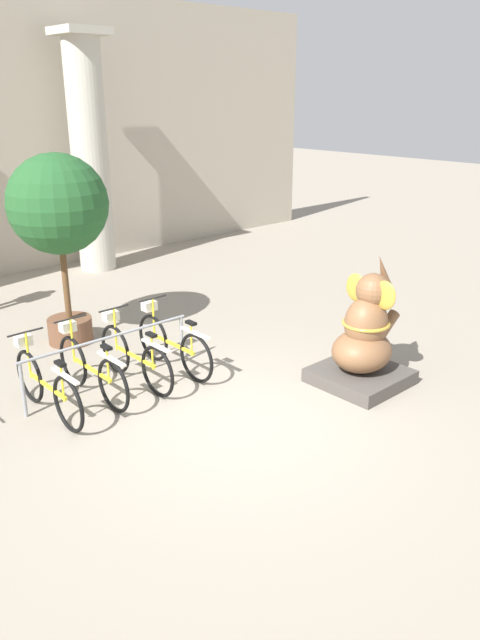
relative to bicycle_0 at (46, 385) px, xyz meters
The scene contains 9 objects.
ground_plane 2.49m from the bicycle_0, 47.38° to the right, with size 60.00×60.00×0.00m, color gray.
column_right 7.43m from the bicycle_0, 54.70° to the left, with size 1.02×1.02×5.16m.
bike_rack 1.02m from the bicycle_0, ahead, with size 2.61×0.05×0.77m.
bicycle_0 is the anchor object (origin of this frame).
bicycle_1 0.67m from the bicycle_0, ahead, with size 0.48×1.79×1.02m.
bicycle_2 1.34m from the bicycle_0, ahead, with size 0.48×1.79×1.02m.
bicycle_3 2.01m from the bicycle_0, ahead, with size 0.48×1.79×1.02m.
elephant_statue 4.31m from the bicycle_0, 29.44° to the right, with size 1.17×1.17×1.85m.
potted_tree 3.05m from the bicycle_0, 55.69° to the left, with size 1.55×1.55×3.06m.
Camera 1 is at (-4.64, -5.11, 3.92)m, focal length 35.00 mm.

